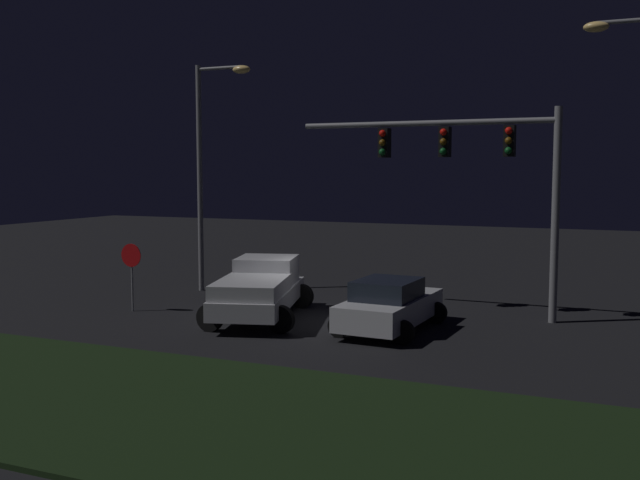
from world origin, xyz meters
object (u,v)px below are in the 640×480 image
pickup_truck (260,286)px  traffic_signal_gantry (475,161)px  street_lamp_left (209,152)px  car_sedan (390,305)px  stop_sign (131,264)px

pickup_truck → traffic_signal_gantry: size_ratio=0.69×
traffic_signal_gantry → street_lamp_left: 10.22m
car_sedan → street_lamp_left: street_lamp_left is taller
pickup_truck → street_lamp_left: (-4.13, 3.73, 4.31)m
traffic_signal_gantry → street_lamp_left: size_ratio=0.98×
car_sedan → street_lamp_left: size_ratio=0.53×
street_lamp_left → traffic_signal_gantry: bearing=-5.0°
pickup_truck → street_lamp_left: bearing=31.9°
pickup_truck → stop_sign: stop_sign is taller
street_lamp_left → stop_sign: bearing=-93.0°
traffic_signal_gantry → street_lamp_left: bearing=175.0°
pickup_truck → stop_sign: 4.46m
traffic_signal_gantry → stop_sign: size_ratio=3.73×
pickup_truck → traffic_signal_gantry: 7.74m
traffic_signal_gantry → car_sedan: bearing=-120.7°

